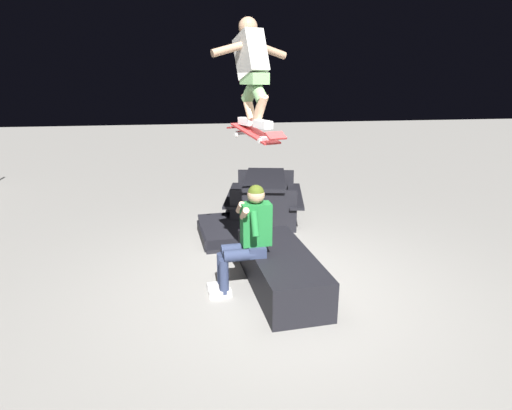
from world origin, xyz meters
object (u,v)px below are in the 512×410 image
Objects in this scene: person_sitting_on_ledge at (247,234)px; picnic_table_back at (265,191)px; skater_airborne at (252,67)px; ledge_box_main at (281,270)px; kicker_ramp at (225,235)px; skateboard at (255,133)px.

person_sitting_on_ledge is 2.79m from picnic_table_back.
ledge_box_main is at bearing -110.32° from skater_airborne.
kicker_ramp is (1.72, 0.51, -0.17)m from ledge_box_main.
skateboard is at bearing -173.17° from kicker_ramp.
ledge_box_main is 1.39× the size of person_sitting_on_ledge.
skateboard reaches higher than person_sitting_on_ledge.
person_sitting_on_ledge is (0.01, 0.40, 0.48)m from ledge_box_main.
skater_airborne is (0.11, -0.08, 1.84)m from person_sitting_on_ledge.
person_sitting_on_ledge reaches higher than ledge_box_main.
skater_airborne is at bearing 69.68° from ledge_box_main.
skateboard is at bearing 77.66° from ledge_box_main.
person_sitting_on_ledge is at bearing 165.04° from picnic_table_back.
picnic_table_back is (2.69, -0.72, -0.21)m from person_sitting_on_ledge.
skateboard is at bearing -160.91° from skater_airborne.
skater_airborne is 2.97m from kicker_ramp.
kicker_ramp is at bearing 6.40° from skater_airborne.
skater_airborne is 0.57× the size of picnic_table_back.
skateboard reaches higher than ledge_box_main.
skateboard is 0.69m from skater_airborne.
kicker_ramp is at bearing 139.94° from picnic_table_back.
skater_airborne reaches higher than kicker_ramp.
ledge_box_main is 1.75× the size of skateboard.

